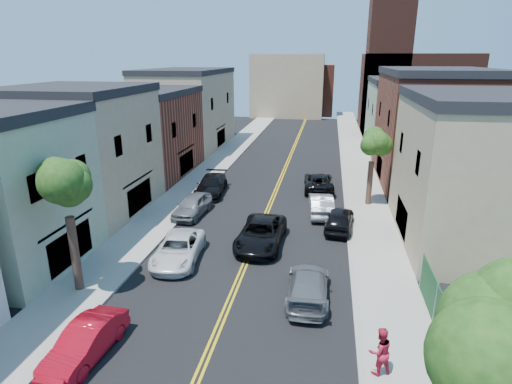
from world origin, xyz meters
The scene contains 26 objects.
sidewalk_left centered at (-7.90, 40.00, 0.07)m, with size 3.20×100.00×0.15m, color gray.
sidewalk_right centered at (7.90, 40.00, 0.07)m, with size 3.20×100.00×0.15m, color gray.
curb_left centered at (-6.15, 40.00, 0.07)m, with size 0.30×100.00×0.15m, color gray.
curb_right centered at (6.15, 40.00, 0.07)m, with size 0.30×100.00×0.15m, color gray.
bldg_left_tan_near centered at (-14.00, 25.00, 4.50)m, with size 9.00×10.00×9.00m, color #998466.
bldg_left_brick centered at (-14.00, 36.00, 4.00)m, with size 9.00×12.00×8.00m, color brown.
bldg_left_tan_far centered at (-14.00, 50.00, 4.75)m, with size 9.00×16.00×9.50m, color #998466.
bldg_right_tan centered at (14.00, 24.00, 4.50)m, with size 9.00×12.00×9.00m, color #998466.
bldg_right_brick centered at (14.00, 38.00, 5.00)m, with size 9.00×14.00×10.00m, color brown.
bldg_right_palegrn centered at (14.00, 52.00, 4.25)m, with size 9.00×12.00×8.50m, color gray.
church centered at (16.33, 67.07, 7.24)m, with size 16.20×14.20×22.60m.
backdrop_left centered at (-4.00, 82.00, 6.00)m, with size 14.00×8.00×12.00m, color #998466.
backdrop_center centered at (0.00, 86.00, 5.00)m, with size 10.00×8.00×10.00m, color brown.
fence_right centered at (9.50, 9.50, 1.10)m, with size 0.04×15.00×1.90m, color #143F1E.
tree_left_mid centered at (-7.88, 14.01, 6.58)m, with size 5.20×5.20×9.29m.
tree_right_far centered at (7.92, 30.01, 5.76)m, with size 4.40×4.40×8.03m.
red_sedan centered at (-4.76, 9.42, 0.71)m, with size 1.50×4.30×1.42m, color red.
white_pickup centered at (-3.99, 18.10, 0.74)m, with size 2.45×5.31×1.47m, color silver.
grey_car_left centered at (-5.50, 25.38, 0.80)m, with size 1.90×4.71×1.61m, color slate.
black_car_left centered at (-5.50, 30.68, 0.81)m, with size 2.27×5.58×1.62m, color black.
grey_car_right centered at (3.80, 15.28, 0.73)m, with size 2.06×5.06×1.47m, color #5B5D62.
black_car_right centered at (5.50, 24.57, 0.79)m, with size 1.87×4.65×1.58m, color black.
silver_car_right centered at (4.15, 27.30, 0.81)m, with size 1.72×4.92×1.62m, color #9D9FA5.
dark_car_right_far centered at (3.80, 33.49, 0.77)m, with size 2.56×5.54×1.54m, color black.
black_suv_lane centered at (0.50, 21.03, 0.82)m, with size 2.71×5.87×1.63m, color black.
pedestrian_right centered at (6.72, 10.33, 1.12)m, with size 0.94×0.73×1.94m, color #B81C36.
Camera 1 is at (4.38, -3.29, 11.61)m, focal length 29.38 mm.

